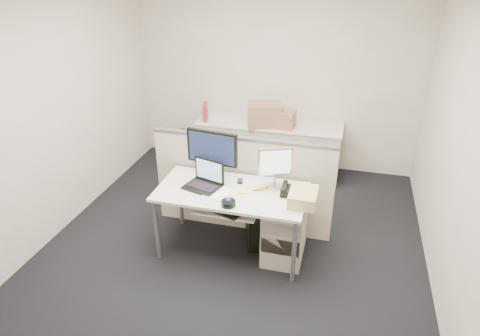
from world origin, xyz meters
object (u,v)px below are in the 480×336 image
(desk, at_px, (231,196))
(desk_phone, at_px, (292,191))
(monitor_main, at_px, (212,156))
(laptop, at_px, (202,176))

(desk, bearing_deg, desk_phone, 7.59)
(monitor_main, height_order, desk_phone, monitor_main)
(desk, relative_size, monitor_main, 2.75)
(laptop, xyz_separation_m, desk_phone, (0.90, 0.10, -0.10))
(desk, relative_size, laptop, 4.27)
(monitor_main, bearing_deg, desk, -28.49)
(desk_phone, bearing_deg, laptop, -175.27)
(monitor_main, xyz_separation_m, laptop, (-0.05, -0.20, -0.14))
(monitor_main, height_order, laptop, monitor_main)
(monitor_main, xyz_separation_m, desk_phone, (0.85, -0.10, -0.24))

